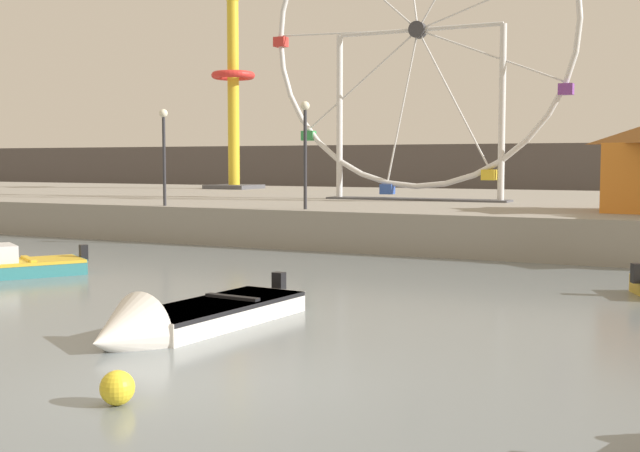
% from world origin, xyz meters
% --- Properties ---
extents(ground_plane, '(240.00, 240.00, 0.00)m').
position_xyz_m(ground_plane, '(0.00, 0.00, 0.00)').
color(ground_plane, slate).
extents(quay_promenade, '(110.00, 24.10, 1.36)m').
position_xyz_m(quay_promenade, '(0.00, 27.49, 0.68)').
color(quay_promenade, gray).
rests_on(quay_promenade, ground_plane).
extents(distant_town_skyline, '(140.00, 3.00, 4.40)m').
position_xyz_m(distant_town_skyline, '(0.00, 55.48, 2.20)').
color(distant_town_skyline, '#564C47').
rests_on(distant_town_skyline, ground_plane).
extents(motorboat_white_red_stripe, '(1.88, 5.29, 1.35)m').
position_xyz_m(motorboat_white_red_stripe, '(-2.22, 2.52, 0.22)').
color(motorboat_white_red_stripe, silver).
rests_on(motorboat_white_red_stripe, ground_plane).
extents(ferris_wheel_white_frame, '(13.70, 1.20, 14.02)m').
position_xyz_m(ferris_wheel_white_frame, '(-5.45, 24.32, 8.40)').
color(ferris_wheel_white_frame, silver).
rests_on(ferris_wheel_white_frame, quay_promenade).
extents(drop_tower_yellow_tower, '(2.80, 2.80, 12.02)m').
position_xyz_m(drop_tower_yellow_tower, '(-20.44, 33.51, 6.79)').
color(drop_tower_yellow_tower, gold).
rests_on(drop_tower_yellow_tower, quay_promenade).
extents(promenade_lamp_near, '(0.32, 0.32, 3.76)m').
position_xyz_m(promenade_lamp_near, '(-6.75, 16.32, 3.83)').
color(promenade_lamp_near, '#2D2D33').
rests_on(promenade_lamp_near, quay_promenade).
extents(promenade_lamp_far, '(0.32, 0.32, 3.64)m').
position_xyz_m(promenade_lamp_far, '(-12.55, 15.97, 3.76)').
color(promenade_lamp_far, '#2D2D33').
rests_on(promenade_lamp_far, quay_promenade).
extents(mooring_buoy_orange, '(0.44, 0.44, 0.44)m').
position_xyz_m(mooring_buoy_orange, '(-0.38, -1.31, 0.22)').
color(mooring_buoy_orange, yellow).
rests_on(mooring_buoy_orange, ground_plane).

